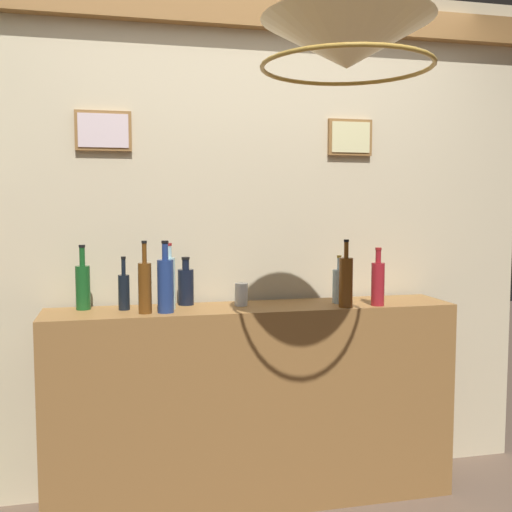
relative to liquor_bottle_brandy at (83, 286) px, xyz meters
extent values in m
cube|color=beige|center=(0.80, 0.16, 0.19)|extent=(3.16, 0.08, 2.58)
cube|color=olive|center=(0.80, 0.10, 1.33)|extent=(3.16, 0.10, 0.14)
cube|color=olive|center=(0.11, 0.11, 0.73)|extent=(0.27, 0.03, 0.19)
cube|color=beige|center=(0.11, 0.09, 0.73)|extent=(0.24, 0.01, 0.16)
cube|color=olive|center=(1.37, 0.11, 0.73)|extent=(0.24, 0.03, 0.19)
cube|color=beige|center=(1.37, 0.09, 0.73)|extent=(0.21, 0.01, 0.16)
cube|color=olive|center=(0.80, -0.10, -0.60)|extent=(1.99, 0.35, 0.98)
cylinder|color=#185120|center=(0.00, 0.00, -0.01)|extent=(0.07, 0.07, 0.21)
cylinder|color=#185120|center=(0.00, 0.00, 0.14)|extent=(0.03, 0.03, 0.09)
cylinder|color=black|center=(0.00, 0.00, 0.19)|extent=(0.03, 0.03, 0.01)
cylinder|color=brown|center=(1.23, -0.22, 0.01)|extent=(0.07, 0.07, 0.24)
cylinder|color=brown|center=(1.23, -0.22, 0.16)|extent=(0.02, 0.02, 0.08)
cylinder|color=black|center=(1.23, -0.22, 0.21)|extent=(0.03, 0.03, 0.01)
cylinder|color=#A3D1D7|center=(0.40, -0.08, 0.01)|extent=(0.05, 0.05, 0.24)
cylinder|color=#A3D1D7|center=(0.40, -0.08, 0.16)|extent=(0.02, 0.02, 0.06)
cylinder|color=maroon|center=(0.40, -0.08, 0.19)|extent=(0.03, 0.03, 0.01)
cylinder|color=navy|center=(0.37, -0.17, 0.01)|extent=(0.08, 0.08, 0.24)
cylinder|color=navy|center=(0.37, -0.17, 0.17)|extent=(0.03, 0.03, 0.08)
cylinder|color=black|center=(0.37, -0.17, 0.21)|extent=(0.03, 0.03, 0.01)
cylinder|color=maroon|center=(1.40, -0.21, -0.01)|extent=(0.06, 0.06, 0.21)
cylinder|color=maroon|center=(1.40, -0.21, 0.13)|extent=(0.03, 0.03, 0.06)
cylinder|color=maroon|center=(1.40, -0.21, 0.17)|extent=(0.03, 0.03, 0.01)
cylinder|color=black|center=(0.49, 0.02, -0.03)|extent=(0.08, 0.08, 0.18)
cylinder|color=black|center=(0.49, 0.02, 0.09)|extent=(0.03, 0.03, 0.05)
cylinder|color=black|center=(0.49, 0.02, 0.12)|extent=(0.04, 0.04, 0.01)
cylinder|color=silver|center=(1.24, -0.09, -0.03)|extent=(0.06, 0.06, 0.17)
cylinder|color=silver|center=(1.24, -0.09, 0.08)|extent=(0.02, 0.02, 0.06)
cylinder|color=#B7932D|center=(1.24, -0.09, 0.12)|extent=(0.02, 0.02, 0.01)
cylinder|color=#603612|center=(0.28, -0.17, 0.00)|extent=(0.06, 0.06, 0.23)
cylinder|color=#603612|center=(0.28, -0.17, 0.16)|extent=(0.02, 0.02, 0.09)
cylinder|color=black|center=(0.28, -0.17, 0.21)|extent=(0.02, 0.02, 0.01)
cylinder|color=black|center=(0.19, -0.05, -0.03)|extent=(0.05, 0.05, 0.17)
cylinder|color=black|center=(0.19, -0.05, 0.09)|extent=(0.02, 0.02, 0.07)
cylinder|color=black|center=(0.19, -0.05, 0.13)|extent=(0.02, 0.02, 0.01)
cylinder|color=silver|center=(0.75, -0.06, -0.06)|extent=(0.06, 0.06, 0.11)
cone|color=beige|center=(0.96, -0.88, 0.94)|extent=(0.61, 0.61, 0.17)
torus|color=#AD8433|center=(0.96, -0.88, 0.86)|extent=(0.61, 0.61, 0.02)
camera|label=1|loc=(0.16, -2.91, 0.38)|focal=42.09mm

